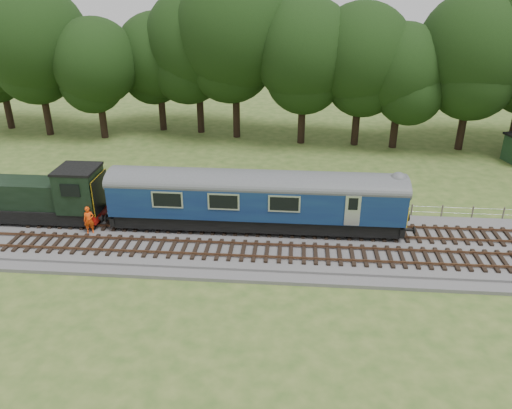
{
  "coord_description": "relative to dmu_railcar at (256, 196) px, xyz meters",
  "views": [
    {
      "loc": [
        0.04,
        -26.68,
        14.95
      ],
      "look_at": [
        -2.3,
        1.4,
        2.0
      ],
      "focal_mm": 35.0,
      "sensor_mm": 36.0,
      "label": 1
    }
  ],
  "objects": [
    {
      "name": "tree_line",
      "position": [
        2.31,
        20.6,
        -2.61
      ],
      "size": [
        70.0,
        8.0,
        18.0
      ],
      "primitive_type": null,
      "color": "black",
      "rests_on": "ground"
    },
    {
      "name": "dmu_railcar",
      "position": [
        0.0,
        0.0,
        0.0
      ],
      "size": [
        18.05,
        2.86,
        3.88
      ],
      "color": "black",
      "rests_on": "ground"
    },
    {
      "name": "ballast",
      "position": [
        2.31,
        -1.4,
        -2.43
      ],
      "size": [
        70.0,
        7.0,
        0.35
      ],
      "primitive_type": "cube",
      "color": "#4C4C4F",
      "rests_on": "ground"
    },
    {
      "name": "ground",
      "position": [
        2.31,
        -1.4,
        -2.61
      ],
      "size": [
        120.0,
        120.0,
        0.0
      ],
      "primitive_type": "plane",
      "color": "#395921",
      "rests_on": "ground"
    },
    {
      "name": "shunter_loco",
      "position": [
        -13.93,
        0.0,
        -0.63
      ],
      "size": [
        8.91,
        2.6,
        3.38
      ],
      "color": "black",
      "rests_on": "ground"
    },
    {
      "name": "track_north",
      "position": [
        2.31,
        -0.0,
        -2.19
      ],
      "size": [
        67.2,
        2.4,
        0.21
      ],
      "color": "black",
      "rests_on": "ballast"
    },
    {
      "name": "fence",
      "position": [
        2.31,
        3.1,
        -2.61
      ],
      "size": [
        64.0,
        0.12,
        1.0
      ],
      "primitive_type": null,
      "color": "#6B6054",
      "rests_on": "ground"
    },
    {
      "name": "track_south",
      "position": [
        2.31,
        -3.0,
        -2.19
      ],
      "size": [
        67.2,
        2.4,
        0.21
      ],
      "color": "black",
      "rests_on": "ballast"
    },
    {
      "name": "worker",
      "position": [
        -10.23,
        -1.47,
        -1.38
      ],
      "size": [
        0.74,
        0.61,
        1.75
      ],
      "primitive_type": "imported",
      "rotation": [
        0.0,
        0.0,
        0.33
      ],
      "color": "#FF4B0D",
      "rests_on": "ballast"
    }
  ]
}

